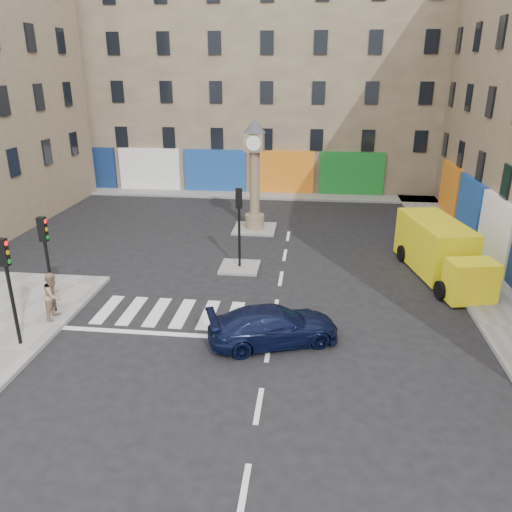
% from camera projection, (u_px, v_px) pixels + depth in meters
% --- Properties ---
extents(ground, '(120.00, 120.00, 0.00)m').
position_uv_depth(ground, '(266.00, 366.00, 15.72)').
color(ground, black).
rests_on(ground, ground).
extents(sidewalk_right, '(2.60, 30.00, 0.15)m').
position_uv_depth(sidewalk_right, '(465.00, 261.00, 24.05)').
color(sidewalk_right, gray).
rests_on(sidewalk_right, ground).
extents(sidewalk_far, '(32.00, 2.40, 0.15)m').
position_uv_depth(sidewalk_far, '(241.00, 194.00, 36.75)').
color(sidewalk_far, gray).
rests_on(sidewalk_far, ground).
extents(island_near, '(1.80, 1.80, 0.12)m').
position_uv_depth(island_near, '(240.00, 267.00, 23.35)').
color(island_near, gray).
rests_on(island_near, ground).
extents(island_far, '(2.40, 2.40, 0.12)m').
position_uv_depth(island_far, '(255.00, 229.00, 28.92)').
color(island_far, gray).
rests_on(island_far, ground).
extents(building_far, '(32.00, 10.00, 17.00)m').
position_uv_depth(building_far, '(250.00, 72.00, 39.16)').
color(building_far, gray).
rests_on(building_far, ground).
extents(traffic_light_left_near, '(0.28, 0.22, 3.70)m').
position_uv_depth(traffic_light_left_near, '(8.00, 275.00, 15.87)').
color(traffic_light_left_near, black).
rests_on(traffic_light_left_near, sidewalk_left).
extents(traffic_light_left_far, '(0.28, 0.22, 3.70)m').
position_uv_depth(traffic_light_left_far, '(46.00, 250.00, 18.10)').
color(traffic_light_left_far, black).
rests_on(traffic_light_left_far, sidewalk_left).
extents(traffic_light_island, '(0.28, 0.22, 3.70)m').
position_uv_depth(traffic_light_island, '(239.00, 215.00, 22.45)').
color(traffic_light_island, black).
rests_on(traffic_light_island, island_near).
extents(clock_pillar, '(1.20, 1.20, 6.10)m').
position_uv_depth(clock_pillar, '(255.00, 169.00, 27.68)').
color(clock_pillar, '#877459').
rests_on(clock_pillar, island_far).
extents(navy_sedan, '(4.79, 3.21, 1.29)m').
position_uv_depth(navy_sedan, '(274.00, 326.00, 16.84)').
color(navy_sedan, black).
rests_on(navy_sedan, ground).
extents(yellow_van, '(3.21, 6.71, 2.35)m').
position_uv_depth(yellow_van, '(440.00, 251.00, 22.24)').
color(yellow_van, yellow).
rests_on(yellow_van, ground).
extents(pedestrian_tan, '(0.73, 0.91, 1.76)m').
position_uv_depth(pedestrian_tan, '(54.00, 295.00, 18.19)').
color(pedestrian_tan, '#94755B').
rests_on(pedestrian_tan, sidewalk_left).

